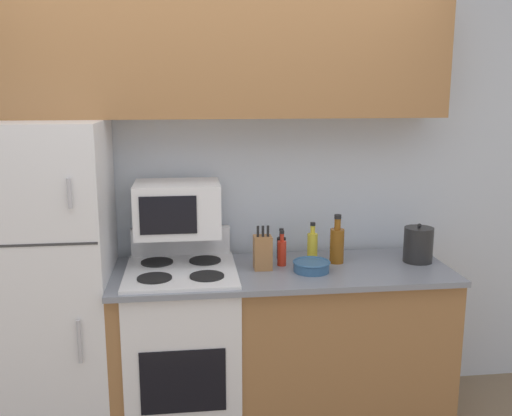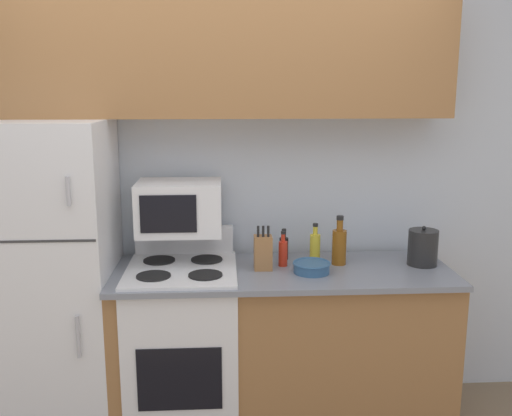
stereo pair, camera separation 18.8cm
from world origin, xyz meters
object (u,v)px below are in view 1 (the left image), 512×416
refrigerator (47,286)px  bowl (311,266)px  bottle_soy_sauce (281,247)px  knife_block (263,252)px  microwave (177,208)px  bottle_cooking_spray (312,245)px  stove (183,348)px  bottle_hot_sauce (282,252)px  kettle (418,245)px  bottle_whiskey (337,244)px

refrigerator → bowl: (1.41, -0.09, 0.09)m
bottle_soy_sauce → knife_block: bearing=-126.3°
microwave → bottle_cooking_spray: microwave is taller
bottle_cooking_spray → stove: bearing=-168.7°
bowl → bottle_hot_sauce: 0.20m
refrigerator → bottle_cooking_spray: size_ratio=7.91×
kettle → bowl: bearing=-170.9°
stove → bowl: (0.70, -0.07, 0.47)m
knife_block → stove: bearing=-178.9°
microwave → bowl: bearing=-15.6°
bottle_soy_sauce → bottle_hot_sauce: bearing=-98.1°
bowl → bottle_soy_sauce: (-0.12, 0.26, 0.04)m
microwave → bottle_cooking_spray: bearing=1.4°
bottle_hot_sauce → stove: bearing=-173.9°
bottle_cooking_spray → bottle_soy_sauce: size_ratio=1.22×
bottle_hot_sauce → knife_block: bearing=-156.0°
bottle_cooking_spray → bottle_whiskey: 0.15m
knife_block → bottle_hot_sauce: bearing=24.0°
stove → microwave: bearing=95.1°
microwave → refrigerator: bearing=-171.2°
knife_block → bottle_whiskey: bottle_whiskey is taller
stove → kettle: (1.35, 0.04, 0.54)m
bowl → kettle: 0.66m
bottle_cooking_spray → bowl: bearing=-103.6°
knife_block → bowl: knife_block is taller
microwave → bottle_soy_sauce: 0.65m
kettle → bottle_cooking_spray: bearing=169.0°
refrigerator → stove: (0.71, -0.02, -0.38)m
bottle_whiskey → bottle_hot_sauce: bearing=-177.7°
stove → bottle_soy_sauce: (0.58, 0.19, 0.51)m
bottle_cooking_spray → knife_block: bearing=-155.4°
microwave → bottle_hot_sauce: 0.63m
bottle_hot_sauce → kettle: kettle is taller
microwave → bottle_hot_sauce: (0.57, -0.07, -0.25)m
knife_block → bottle_soy_sauce: bearing=53.7°
bottle_cooking_spray → bottle_soy_sauce: bearing=167.0°
bottle_hot_sauce → kettle: 0.79m
knife_block → bottle_whiskey: 0.44m
refrigerator → bowl: bearing=-3.7°
bottle_soy_sauce → bowl: bearing=-64.5°
knife_block → kettle: 0.90m
knife_block → bottle_whiskey: (0.43, 0.06, 0.01)m
refrigerator → knife_block: bearing=-0.8°
bottle_hot_sauce → bottle_whiskey: size_ratio=0.71×
knife_block → bottle_whiskey: bearing=8.4°
stove → bowl: bearing=-5.5°
knife_block → refrigerator: bearing=179.2°
microwave → bottle_whiskey: bearing=-3.8°
stove → bottle_hot_sauce: size_ratio=5.51×
refrigerator → stove: size_ratio=1.58×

